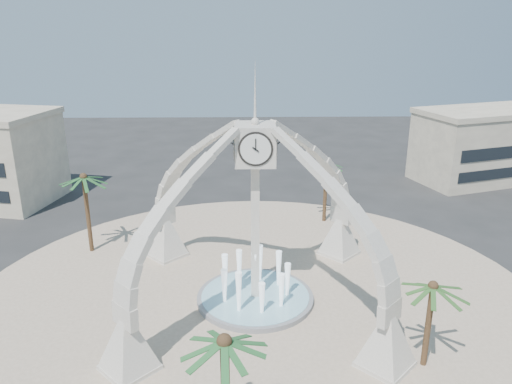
{
  "coord_description": "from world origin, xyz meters",
  "views": [
    {
      "loc": [
        -0.64,
        -30.1,
        18.22
      ],
      "look_at": [
        0.1,
        2.0,
        7.24
      ],
      "focal_mm": 35.0,
      "sensor_mm": 36.0,
      "label": 1
    }
  ],
  "objects_px": {
    "palm_east": "(433,287)",
    "clock_tower": "(255,213)",
    "palm_north": "(327,163)",
    "palm_south": "(224,343)",
    "palm_west": "(84,178)",
    "fountain": "(255,297)"
  },
  "relations": [
    {
      "from": "palm_east",
      "to": "clock_tower",
      "type": "bearing_deg",
      "value": 142.83
    },
    {
      "from": "palm_east",
      "to": "palm_north",
      "type": "height_order",
      "value": "palm_north"
    },
    {
      "from": "clock_tower",
      "to": "palm_south",
      "type": "bearing_deg",
      "value": -96.57
    },
    {
      "from": "palm_north",
      "to": "palm_south",
      "type": "relative_size",
      "value": 0.96
    },
    {
      "from": "clock_tower",
      "to": "palm_west",
      "type": "distance_m",
      "value": 15.79
    },
    {
      "from": "palm_east",
      "to": "fountain",
      "type": "bearing_deg",
      "value": 142.83
    },
    {
      "from": "palm_north",
      "to": "fountain",
      "type": "bearing_deg",
      "value": -115.84
    },
    {
      "from": "clock_tower",
      "to": "palm_south",
      "type": "xyz_separation_m",
      "value": [
        -1.52,
        -13.18,
        -0.46
      ]
    },
    {
      "from": "palm_west",
      "to": "fountain",
      "type": "bearing_deg",
      "value": -31.09
    },
    {
      "from": "fountain",
      "to": "palm_north",
      "type": "xyz_separation_m",
      "value": [
        6.94,
        14.33,
        5.51
      ]
    },
    {
      "from": "palm_west",
      "to": "palm_north",
      "type": "relative_size",
      "value": 1.1
    },
    {
      "from": "fountain",
      "to": "palm_south",
      "type": "bearing_deg",
      "value": -96.57
    },
    {
      "from": "clock_tower",
      "to": "fountain",
      "type": "relative_size",
      "value": 2.24
    },
    {
      "from": "fountain",
      "to": "palm_south",
      "type": "xyz_separation_m",
      "value": [
        -1.52,
        -13.18,
        5.74
      ]
    },
    {
      "from": "fountain",
      "to": "palm_east",
      "type": "relative_size",
      "value": 1.41
    },
    {
      "from": "fountain",
      "to": "palm_south",
      "type": "height_order",
      "value": "palm_south"
    },
    {
      "from": "clock_tower",
      "to": "palm_west",
      "type": "bearing_deg",
      "value": 148.91
    },
    {
      "from": "palm_east",
      "to": "palm_north",
      "type": "distance_m",
      "value": 21.5
    },
    {
      "from": "palm_west",
      "to": "palm_north",
      "type": "distance_m",
      "value": 21.38
    },
    {
      "from": "palm_east",
      "to": "palm_south",
      "type": "xyz_separation_m",
      "value": [
        -10.78,
        -6.15,
        1.1
      ]
    },
    {
      "from": "palm_west",
      "to": "palm_south",
      "type": "distance_m",
      "value": 24.48
    },
    {
      "from": "palm_west",
      "to": "palm_north",
      "type": "xyz_separation_m",
      "value": [
        20.46,
        6.17,
        -0.61
      ]
    }
  ]
}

